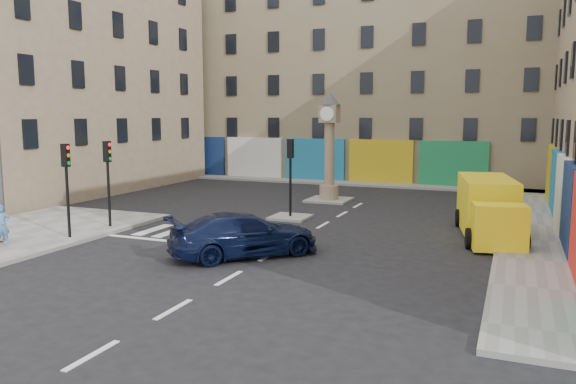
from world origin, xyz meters
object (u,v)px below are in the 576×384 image
Objects in this scene: traffic_light_left_near at (67,175)px; traffic_light_left_far at (108,170)px; navy_sedan at (244,234)px; traffic_light_island at (290,165)px; yellow_van at (488,208)px; clock_pillar at (329,140)px; pedestrian_blue at (1,226)px.

traffic_light_left_near and traffic_light_left_far have the same top height.
navy_sedan is (7.50, 0.47, -1.85)m from traffic_light_left_near.
traffic_light_left_near is at bearing -90.00° from traffic_light_left_far.
traffic_light_island is at bearing -37.63° from navy_sedan.
traffic_light_island reaches higher than yellow_van.
clock_pillar is 1.15× the size of navy_sedan.
traffic_light_island is 0.55× the size of yellow_van.
navy_sedan is at bearing -14.44° from traffic_light_left_far.
traffic_light_left_far is 8.30m from traffic_light_island.
traffic_light_left_far reaches higher than navy_sedan.
traffic_light_left_near is 7.73m from navy_sedan.
clock_pillar is 13.66m from navy_sedan.
pedestrian_blue is (-7.40, -15.99, -2.61)m from clock_pillar.
pedestrian_blue is (-16.40, -9.40, -0.24)m from yellow_van.
traffic_light_left_far is at bearing -172.95° from yellow_van.
navy_sedan is at bearing -84.87° from clock_pillar.
clock_pillar reaches higher than yellow_van.
traffic_light_left_near reaches higher than pedestrian_blue.
traffic_light_island is at bearing 51.07° from traffic_light_left_near.
clock_pillar is (6.30, 13.80, 0.93)m from traffic_light_left_near.
traffic_light_left_far is at bearing 28.67° from navy_sedan.
yellow_van is at bearing -3.75° from traffic_light_island.
navy_sedan is at bearing -46.03° from pedestrian_blue.
navy_sedan is 0.79× the size of yellow_van.
pedestrian_blue is (-1.10, -4.59, -1.69)m from traffic_light_left_far.
traffic_light_left_far is 16.11m from yellow_van.
yellow_van is at bearing -36.19° from clock_pillar.
traffic_light_island is 0.61× the size of clock_pillar.
pedestrian_blue is (-8.59, -2.66, 0.16)m from navy_sedan.
traffic_light_left_near reaches higher than traffic_light_island.
clock_pillar reaches higher than navy_sedan.
traffic_light_left_near is 2.40m from traffic_light_left_far.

